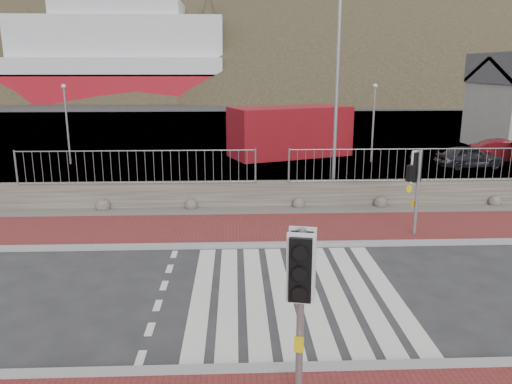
{
  "coord_description": "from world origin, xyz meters",
  "views": [
    {
      "loc": [
        -1.3,
        -10.31,
        4.94
      ],
      "look_at": [
        -0.75,
        3.0,
        1.61
      ],
      "focal_mm": 35.0,
      "sensor_mm": 36.0,
      "label": 1
    }
  ],
  "objects_px": {
    "traffic_signal_far": "(418,174)",
    "streetlight": "(340,86)",
    "car_b": "(507,152)",
    "ferry": "(79,64)",
    "traffic_signal_near": "(301,279)",
    "shipping_container": "(290,132)",
    "car_a": "(469,157)"
  },
  "relations": [
    {
      "from": "ferry",
      "to": "car_b",
      "type": "relative_size",
      "value": 13.62
    },
    {
      "from": "ferry",
      "to": "streetlight",
      "type": "xyz_separation_m",
      "value": [
        27.19,
        -59.77,
        -1.07
      ]
    },
    {
      "from": "ferry",
      "to": "traffic_signal_far",
      "type": "distance_m",
      "value": 70.35
    },
    {
      "from": "traffic_signal_near",
      "to": "shipping_container",
      "type": "distance_m",
      "value": 21.82
    },
    {
      "from": "ferry",
      "to": "traffic_signal_near",
      "type": "relative_size",
      "value": 18.04
    },
    {
      "from": "shipping_container",
      "to": "car_a",
      "type": "height_order",
      "value": "shipping_container"
    },
    {
      "from": "streetlight",
      "to": "car_a",
      "type": "bearing_deg",
      "value": 22.39
    },
    {
      "from": "car_a",
      "to": "car_b",
      "type": "height_order",
      "value": "car_b"
    },
    {
      "from": "ferry",
      "to": "streetlight",
      "type": "distance_m",
      "value": 65.67
    },
    {
      "from": "traffic_signal_near",
      "to": "streetlight",
      "type": "height_order",
      "value": "streetlight"
    },
    {
      "from": "traffic_signal_far",
      "to": "shipping_container",
      "type": "bearing_deg",
      "value": -104.76
    },
    {
      "from": "traffic_signal_near",
      "to": "car_b",
      "type": "relative_size",
      "value": 0.76
    },
    {
      "from": "car_b",
      "to": "car_a",
      "type": "bearing_deg",
      "value": 132.83
    },
    {
      "from": "traffic_signal_far",
      "to": "car_b",
      "type": "xyz_separation_m",
      "value": [
        9.08,
        11.53,
        -1.3
      ]
    },
    {
      "from": "shipping_container",
      "to": "streetlight",
      "type": "bearing_deg",
      "value": -106.42
    },
    {
      "from": "streetlight",
      "to": "car_b",
      "type": "xyz_separation_m",
      "value": [
        10.57,
        7.15,
        -3.69
      ]
    },
    {
      "from": "traffic_signal_near",
      "to": "shipping_container",
      "type": "relative_size",
      "value": 0.41
    },
    {
      "from": "ferry",
      "to": "shipping_container",
      "type": "distance_m",
      "value": 56.67
    },
    {
      "from": "traffic_signal_far",
      "to": "streetlight",
      "type": "relative_size",
      "value": 0.34
    },
    {
      "from": "traffic_signal_far",
      "to": "shipping_container",
      "type": "distance_m",
      "value": 14.37
    },
    {
      "from": "traffic_signal_near",
      "to": "shipping_container",
      "type": "bearing_deg",
      "value": 96.26
    },
    {
      "from": "traffic_signal_far",
      "to": "car_b",
      "type": "distance_m",
      "value": 14.73
    },
    {
      "from": "traffic_signal_far",
      "to": "car_b",
      "type": "bearing_deg",
      "value": -151.9
    },
    {
      "from": "traffic_signal_near",
      "to": "ferry",
      "type": "bearing_deg",
      "value": 120.72
    },
    {
      "from": "car_a",
      "to": "streetlight",
      "type": "bearing_deg",
      "value": 121.88
    },
    {
      "from": "traffic_signal_far",
      "to": "streetlight",
      "type": "height_order",
      "value": "streetlight"
    },
    {
      "from": "shipping_container",
      "to": "car_b",
      "type": "xyz_separation_m",
      "value": [
        11.31,
        -2.66,
        -0.79
      ]
    },
    {
      "from": "ferry",
      "to": "streetlight",
      "type": "height_order",
      "value": "ferry"
    },
    {
      "from": "traffic_signal_far",
      "to": "streetlight",
      "type": "bearing_deg",
      "value": -94.92
    },
    {
      "from": "ferry",
      "to": "car_a",
      "type": "relative_size",
      "value": 15.05
    },
    {
      "from": "traffic_signal_near",
      "to": "traffic_signal_far",
      "type": "relative_size",
      "value": 1.06
    },
    {
      "from": "shipping_container",
      "to": "car_a",
      "type": "distance_m",
      "value": 9.56
    }
  ]
}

